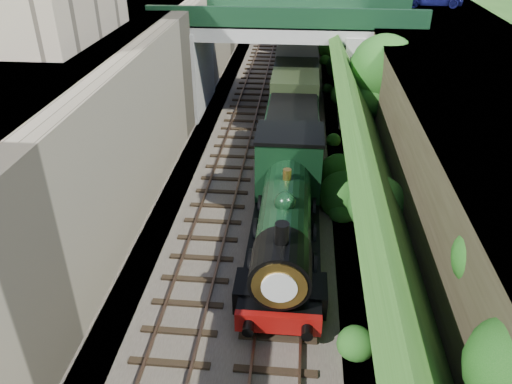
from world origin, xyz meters
name	(u,v)px	position (x,y,z in m)	size (l,w,h in m)	color
trackbed	(273,134)	(0.00, 20.00, 0.10)	(10.00, 90.00, 0.20)	#473F38
retaining_wall	(181,76)	(-5.50, 20.00, 3.50)	(1.00, 90.00, 7.00)	#756B56
street_plateau_left	(122,75)	(-9.00, 20.00, 3.50)	(6.00, 90.00, 7.00)	#262628
street_plateau_right	(442,90)	(9.50, 20.00, 3.12)	(8.00, 90.00, 6.25)	#262628
embankment_slope	(363,105)	(4.97, 18.24, 2.72)	(4.65, 90.00, 6.37)	#1E4714
track_left	(241,130)	(-2.00, 20.00, 0.25)	(2.50, 90.00, 0.20)	black
track_right	(293,132)	(1.20, 20.00, 0.25)	(2.50, 90.00, 0.20)	black
road_bridge	(293,52)	(0.94, 24.00, 4.08)	(16.00, 6.40, 7.25)	gray
tree	(385,71)	(5.91, 18.19, 4.65)	(3.60, 3.80, 6.60)	black
locomotive	(286,213)	(1.20, 8.18, 1.89)	(3.10, 10.22, 3.83)	black
tender	(291,141)	(1.20, 15.55, 1.62)	(2.70, 6.00, 3.05)	black
coach_front	(297,65)	(1.20, 28.15, 2.05)	(2.90, 18.00, 3.70)	black
coach_middle	(301,16)	(1.20, 46.95, 2.05)	(2.90, 18.00, 3.70)	black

